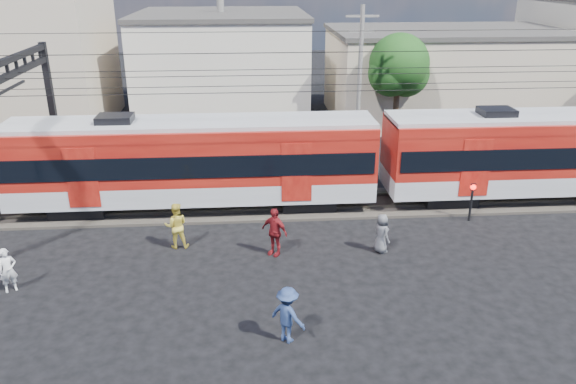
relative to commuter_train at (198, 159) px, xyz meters
name	(u,v)px	position (x,y,z in m)	size (l,w,h in m)	color
ground	(261,303)	(2.52, -8.00, -2.40)	(120.00, 120.00, 0.00)	black
track_bed	(256,206)	(2.52, 0.00, -2.34)	(70.00, 3.40, 0.12)	#2D2823
rail_near	(256,210)	(2.52, -0.75, -2.22)	(70.00, 0.12, 0.12)	#59544C
rail_far	(256,198)	(2.52, 0.75, -2.22)	(70.00, 0.12, 0.12)	#59544C
commuter_train	(198,159)	(0.00, 0.00, 0.00)	(50.30, 3.08, 4.17)	black
catenary	(46,101)	(-6.13, 0.00, 2.73)	(70.00, 9.30, 7.52)	black
building_midwest	(223,63)	(0.52, 19.00, 1.25)	(12.24, 12.24, 7.30)	beige
building_mideast	(444,74)	(16.52, 16.00, 0.75)	(16.32, 10.20, 6.30)	tan
utility_pole_mid	(359,79)	(8.52, 7.00, 2.13)	(1.80, 0.24, 8.50)	slate
tree_near	(401,67)	(11.71, 10.09, 2.26)	(3.82, 3.64, 6.72)	#382619
pedestrian_a	(8,270)	(-6.01, -6.56, -1.61)	(0.58, 0.38, 1.59)	silver
pedestrian_b	(176,226)	(-0.66, -3.72, -1.47)	(0.91, 0.71, 1.87)	gold
pedestrian_c	(288,315)	(3.25, -10.04, -1.51)	(1.15, 0.66, 1.78)	navy
pedestrian_d	(274,232)	(3.14, -4.61, -1.44)	(1.13, 0.47, 1.93)	maroon
pedestrian_e	(382,233)	(7.28, -4.71, -1.61)	(0.77, 0.50, 1.58)	#505156
crossing_signal	(472,195)	(11.82, -2.15, -1.20)	(0.25, 0.25, 1.74)	black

